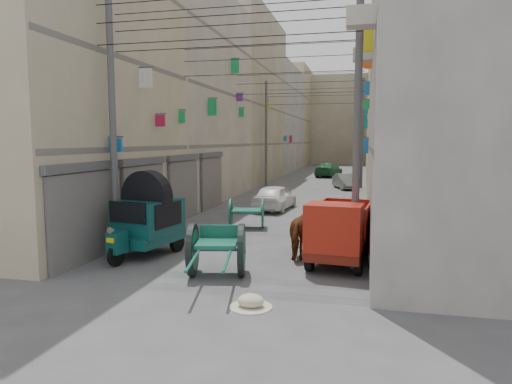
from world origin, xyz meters
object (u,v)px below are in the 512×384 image
(mini_truck, at_px, (338,235))
(auto_rickshaw, at_px, (147,217))
(distant_car_white, at_px, (275,197))
(distant_car_green, at_px, (328,170))
(horse, at_px, (306,231))
(tonga_cart, at_px, (217,249))
(feed_sack, at_px, (251,301))
(second_cart, at_px, (247,212))
(distant_car_grey, at_px, (345,181))

(mini_truck, bearing_deg, auto_rickshaw, -173.99)
(distant_car_white, distance_m, distant_car_green, 22.17)
(auto_rickshaw, relative_size, distant_car_white, 0.77)
(mini_truck, height_order, horse, mini_truck)
(tonga_cart, height_order, horse, horse)
(auto_rickshaw, relative_size, feed_sack, 5.11)
(tonga_cart, bearing_deg, horse, 39.89)
(feed_sack, xyz_separation_m, distant_car_green, (-1.13, 35.69, 0.53))
(auto_rickshaw, height_order, horse, auto_rickshaw)
(mini_truck, distance_m, distant_car_green, 32.18)
(second_cart, distance_m, distant_car_green, 27.26)
(auto_rickshaw, bearing_deg, feed_sack, -30.49)
(horse, xyz_separation_m, distant_car_white, (-2.70, 9.05, -0.15))
(second_cart, bearing_deg, distant_car_grey, 68.30)
(horse, distance_m, distant_car_white, 9.44)
(auto_rickshaw, height_order, distant_car_green, auto_rickshaw)
(distant_car_white, relative_size, distant_car_grey, 1.14)
(horse, xyz_separation_m, distant_car_green, (-1.72, 31.19, -0.12))
(distant_car_white, bearing_deg, auto_rickshaw, 83.71)
(auto_rickshaw, bearing_deg, distant_car_grey, 86.75)
(auto_rickshaw, xyz_separation_m, horse, (4.75, 0.89, -0.37))
(second_cart, height_order, distant_car_white, distant_car_white)
(mini_truck, distance_m, feed_sack, 4.04)
(auto_rickshaw, relative_size, tonga_cart, 0.91)
(tonga_cart, height_order, distant_car_white, tonga_cart)
(tonga_cart, xyz_separation_m, mini_truck, (3.00, 1.64, 0.18))
(second_cart, distance_m, distant_car_white, 5.09)
(tonga_cart, relative_size, horse, 1.70)
(auto_rickshaw, bearing_deg, distant_car_white, 88.77)
(auto_rickshaw, distance_m, second_cart, 5.22)
(auto_rickshaw, relative_size, distant_car_green, 0.63)
(mini_truck, distance_m, second_cart, 6.20)
(feed_sack, distance_m, horse, 4.58)
(distant_car_white, bearing_deg, feed_sack, 104.25)
(second_cart, relative_size, feed_sack, 2.71)
(second_cart, xyz_separation_m, distant_car_white, (0.17, 5.09, 0.01))
(distant_car_grey, bearing_deg, second_cart, -119.13)
(feed_sack, bearing_deg, distant_car_green, 91.82)
(auto_rickshaw, bearing_deg, mini_truck, 10.60)
(feed_sack, distance_m, distant_car_white, 13.72)
(feed_sack, height_order, distant_car_grey, distant_car_grey)
(distant_car_grey, bearing_deg, distant_car_green, 82.72)
(mini_truck, bearing_deg, second_cart, 134.68)
(auto_rickshaw, distance_m, distant_car_grey, 21.56)
(auto_rickshaw, relative_size, distant_car_grey, 0.87)
(auto_rickshaw, distance_m, distant_car_white, 10.16)
(horse, relative_size, distant_car_white, 0.50)
(feed_sack, xyz_separation_m, horse, (0.58, 4.50, 0.65))
(feed_sack, bearing_deg, horse, 82.59)
(mini_truck, relative_size, horse, 1.83)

